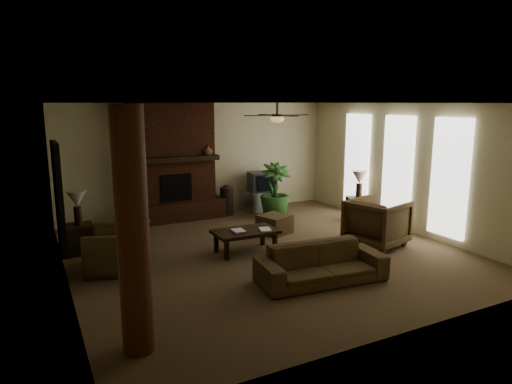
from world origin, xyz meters
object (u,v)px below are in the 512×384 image
side_table_right (358,209)px  armchair_left (118,241)px  sofa (321,258)px  ottoman (275,224)px  coffee_table (245,233)px  lamp_left (77,201)px  armchair_right (377,220)px  lamp_right (359,179)px  floor_plant (275,202)px  log_column (133,234)px  tv_stand (260,201)px  side_table_left (80,239)px  floor_vase (227,198)px

side_table_right → armchair_left: bearing=-173.0°
sofa → ottoman: sofa is taller
armchair_left → coffee_table: armchair_left is taller
lamp_left → coffee_table: bearing=-26.2°
armchair_right → side_table_right: (0.98, 1.75, -0.24)m
coffee_table → side_table_right: bearing=14.7°
lamp_left → side_table_right: bearing=-4.3°
armchair_right → lamp_left: 5.77m
sofa → lamp_right: bearing=48.3°
sofa → lamp_right: lamp_right is taller
floor_plant → side_table_right: size_ratio=2.45×
log_column → tv_stand: size_ratio=3.29×
coffee_table → lamp_right: lamp_right is taller
side_table_right → sofa: bearing=-137.7°
coffee_table → floor_plant: size_ratio=0.89×
side_table_left → side_table_right: 6.31m
armchair_right → coffee_table: armchair_right is taller
armchair_right → side_table_left: armchair_right is taller
side_table_left → tv_stand: bearing=18.1°
armchair_left → floor_vase: armchair_left is taller
log_column → lamp_left: 3.99m
armchair_right → lamp_right: bearing=-44.9°
sofa → side_table_right: bearing=48.2°
log_column → armchair_left: (0.30, 2.78, -0.91)m
side_table_right → floor_vase: bearing=143.1°
log_column → ottoman: (3.73, 3.44, -1.20)m
armchair_right → side_table_right: size_ratio=1.89×
armchair_left → lamp_right: 5.86m
coffee_table → floor_vase: bearing=73.3°
sofa → lamp_left: lamp_left is taller
floor_plant → sofa: bearing=-109.3°
armchair_right → ottoman: size_ratio=1.73×
armchair_right → lamp_left: lamp_left is taller
armchair_left → lamp_left: 1.39m
floor_vase → lamp_right: 3.31m
floor_vase → coffee_table: bearing=-106.7°
sofa → armchair_right: (2.05, 1.02, 0.12)m
floor_vase → lamp_right: lamp_right is taller
floor_vase → lamp_left: (-3.68, -1.49, 0.57)m
coffee_table → ottoman: bearing=37.5°
armchair_left → armchair_right: (4.80, -1.03, 0.03)m
coffee_table → log_column: bearing=-135.4°
ottoman → side_table_left: size_ratio=1.09×
floor_vase → lamp_right: size_ratio=1.18×
log_column → floor_plant: (4.44, 4.68, -1.02)m
log_column → armchair_right: (5.11, 1.74, -0.88)m
side_table_left → floor_plant: bearing=8.8°
ottoman → floor_plant: size_ratio=0.45×
coffee_table → side_table_left: (-2.81, 1.39, -0.10)m
coffee_table → lamp_left: (-2.81, 1.39, 0.63)m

